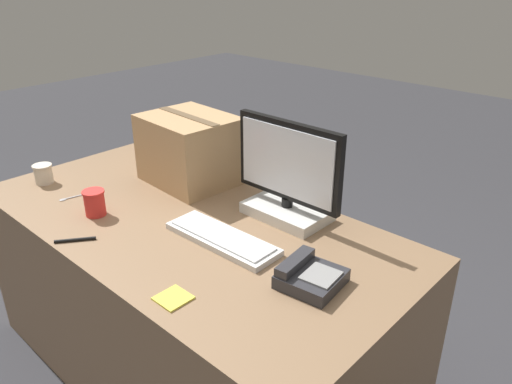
% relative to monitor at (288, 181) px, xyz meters
% --- Properties ---
extents(ground_plane, '(12.00, 12.00, 0.00)m').
position_rel_monitor_xyz_m(ground_plane, '(-0.27, -0.29, -0.91)').
color(ground_plane, '#38383D').
extents(office_desk, '(1.80, 0.90, 0.76)m').
position_rel_monitor_xyz_m(office_desk, '(-0.27, -0.29, -0.53)').
color(office_desk, '#8C6B4C').
rests_on(office_desk, ground_plane).
extents(monitor, '(0.47, 0.20, 0.39)m').
position_rel_monitor_xyz_m(monitor, '(0.00, 0.00, 0.00)').
color(monitor, white).
rests_on(monitor, office_desk).
extents(keyboard, '(0.45, 0.16, 0.03)m').
position_rel_monitor_xyz_m(keyboard, '(-0.05, -0.31, -0.14)').
color(keyboard, silver).
rests_on(keyboard, office_desk).
extents(desk_phone, '(0.20, 0.20, 0.07)m').
position_rel_monitor_xyz_m(desk_phone, '(0.34, -0.30, -0.12)').
color(desk_phone, '#2D2D33').
rests_on(desk_phone, office_desk).
extents(paper_cup_left, '(0.08, 0.08, 0.09)m').
position_rel_monitor_xyz_m(paper_cup_left, '(-1.01, -0.49, -0.11)').
color(paper_cup_left, beige).
rests_on(paper_cup_left, office_desk).
extents(paper_cup_right, '(0.09, 0.09, 0.10)m').
position_rel_monitor_xyz_m(paper_cup_right, '(-0.56, -0.50, -0.10)').
color(paper_cup_right, red).
rests_on(paper_cup_right, office_desk).
extents(spoon, '(0.04, 0.14, 0.00)m').
position_rel_monitor_xyz_m(spoon, '(-0.78, -0.49, -0.15)').
color(spoon, '#B2B2B7').
rests_on(spoon, office_desk).
extents(cardboard_box, '(0.41, 0.35, 0.30)m').
position_rel_monitor_xyz_m(cardboard_box, '(-0.54, -0.02, -0.00)').
color(cardboard_box, tan).
rests_on(cardboard_box, office_desk).
extents(pen_marker, '(0.09, 0.12, 0.01)m').
position_rel_monitor_xyz_m(pen_marker, '(-0.43, -0.66, -0.15)').
color(pen_marker, black).
rests_on(pen_marker, office_desk).
extents(sticky_note_pad, '(0.09, 0.09, 0.01)m').
position_rel_monitor_xyz_m(sticky_note_pad, '(0.09, -0.64, -0.15)').
color(sticky_note_pad, '#E5DB4C').
rests_on(sticky_note_pad, office_desk).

